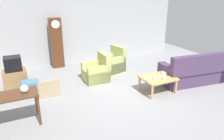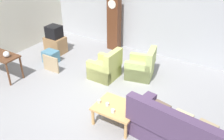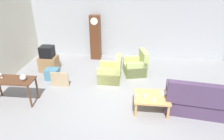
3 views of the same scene
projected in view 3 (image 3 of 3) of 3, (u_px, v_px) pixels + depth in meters
ground_plane at (122, 101)px, 6.05m from camera, size 10.40×10.40×0.00m
garage_door_wall at (128, 21)px, 8.54m from camera, size 8.40×0.16×3.20m
couch_floral at (205, 102)px, 5.41m from camera, size 2.19×1.14×1.04m
armchair_olive_near at (111, 73)px, 7.06m from camera, size 0.80×0.77×0.92m
armchair_olive_far at (136, 67)px, 7.52m from camera, size 0.94×0.92×0.92m
coffee_table_wood at (152, 98)px, 5.50m from camera, size 0.96×0.76×0.46m
console_table_dark at (12, 83)px, 5.77m from camera, size 1.30×0.56×0.75m
grandfather_clock at (95, 38)px, 8.57m from camera, size 0.44×0.30×1.92m
tv_stand_cabinet at (49, 64)px, 7.78m from camera, size 0.68×0.52×0.59m
tv_crt at (47, 52)px, 7.56m from camera, size 0.48×0.44×0.42m
framed_picture_leaning at (60, 79)px, 6.73m from camera, size 0.60×0.05×0.51m
storage_box_blue at (52, 74)px, 7.21m from camera, size 0.47×0.38×0.40m
glass_dome_cloche at (23, 77)px, 5.64m from camera, size 0.18×0.18×0.18m
cup_white_porcelain at (154, 100)px, 5.25m from camera, size 0.08×0.08×0.08m
cup_blue_rimmed at (145, 96)px, 5.40m from camera, size 0.07×0.07×0.08m
cup_cream_tall at (137, 96)px, 5.41m from camera, size 0.07×0.07×0.08m
bowl_white_stacked at (164, 93)px, 5.55m from camera, size 0.20×0.20×0.06m
wine_glass_mid at (1, 74)px, 5.74m from camera, size 0.07×0.07×0.19m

